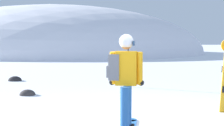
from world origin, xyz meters
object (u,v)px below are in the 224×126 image
snowboarder_main (124,81)px  rock_mid (28,95)px  piste_marker_near (128,58)px  rock_dark (15,81)px

snowboarder_main → rock_mid: bearing=124.4°
snowboarder_main → rock_mid: (-2.52, 3.68, -0.92)m
piste_marker_near → rock_mid: size_ratio=3.70×
snowboarder_main → piste_marker_near: 5.09m
snowboarder_main → rock_mid: snowboarder_main is taller
snowboarder_main → rock_dark: size_ratio=3.34×
piste_marker_near → rock_dark: piste_marker_near is taller
piste_marker_near → rock_mid: piste_marker_near is taller
piste_marker_near → rock_dark: 4.89m
snowboarder_main → piste_marker_near: piste_marker_near is taller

